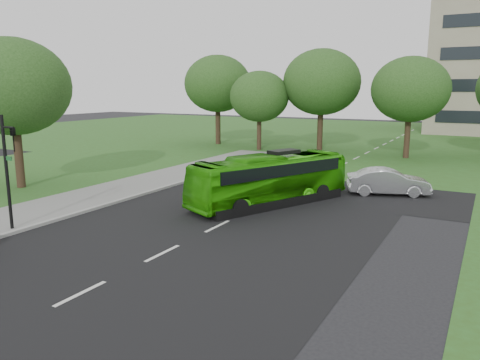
{
  "coord_description": "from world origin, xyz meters",
  "views": [
    {
      "loc": [
        10.55,
        -15.32,
        6.12
      ],
      "look_at": [
        -0.42,
        4.92,
        1.6
      ],
      "focal_mm": 35.0,
      "sensor_mm": 36.0,
      "label": 1
    }
  ],
  "objects_px": {
    "tree_side_near": "(12,87)",
    "traffic_light": "(8,165)",
    "tree_park_c": "(410,89)",
    "tree_park_b": "(322,82)",
    "tree_park_a": "(259,97)",
    "tree_park_f": "(218,84)",
    "sedan": "(388,182)",
    "bus": "(270,180)"
  },
  "relations": [
    {
      "from": "tree_park_c",
      "to": "tree_side_near",
      "type": "bearing_deg",
      "value": -127.7
    },
    {
      "from": "tree_park_c",
      "to": "tree_park_b",
      "type": "bearing_deg",
      "value": 170.36
    },
    {
      "from": "bus",
      "to": "sedan",
      "type": "bearing_deg",
      "value": 70.77
    },
    {
      "from": "tree_park_c",
      "to": "traffic_light",
      "type": "bearing_deg",
      "value": -109.81
    },
    {
      "from": "tree_side_near",
      "to": "bus",
      "type": "relative_size",
      "value": 0.96
    },
    {
      "from": "tree_park_f",
      "to": "tree_park_b",
      "type": "bearing_deg",
      "value": 1.34
    },
    {
      "from": "tree_park_b",
      "to": "traffic_light",
      "type": "relative_size",
      "value": 1.97
    },
    {
      "from": "tree_park_f",
      "to": "bus",
      "type": "relative_size",
      "value": 1.02
    },
    {
      "from": "bus",
      "to": "tree_side_near",
      "type": "bearing_deg",
      "value": -142.33
    },
    {
      "from": "tree_park_b",
      "to": "tree_park_a",
      "type": "bearing_deg",
      "value": -154.84
    },
    {
      "from": "sedan",
      "to": "traffic_light",
      "type": "relative_size",
      "value": 0.92
    },
    {
      "from": "tree_park_f",
      "to": "traffic_light",
      "type": "distance_m",
      "value": 33.69
    },
    {
      "from": "bus",
      "to": "traffic_light",
      "type": "relative_size",
      "value": 1.89
    },
    {
      "from": "bus",
      "to": "sedan",
      "type": "relative_size",
      "value": 2.05
    },
    {
      "from": "tree_park_a",
      "to": "tree_park_c",
      "type": "distance_m",
      "value": 14.14
    },
    {
      "from": "tree_park_a",
      "to": "traffic_light",
      "type": "height_order",
      "value": "tree_park_a"
    },
    {
      "from": "tree_park_f",
      "to": "sedan",
      "type": "height_order",
      "value": "tree_park_f"
    },
    {
      "from": "tree_side_near",
      "to": "traffic_light",
      "type": "height_order",
      "value": "tree_side_near"
    },
    {
      "from": "tree_park_a",
      "to": "tree_park_c",
      "type": "bearing_deg",
      "value": 4.59
    },
    {
      "from": "tree_park_b",
      "to": "tree_side_near",
      "type": "relative_size",
      "value": 1.09
    },
    {
      "from": "tree_park_b",
      "to": "sedan",
      "type": "xyz_separation_m",
      "value": [
        10.12,
        -17.31,
        -5.94
      ]
    },
    {
      "from": "tree_park_f",
      "to": "traffic_light",
      "type": "height_order",
      "value": "tree_park_f"
    },
    {
      "from": "tree_side_near",
      "to": "sedan",
      "type": "height_order",
      "value": "tree_side_near"
    },
    {
      "from": "tree_park_a",
      "to": "sedan",
      "type": "bearing_deg",
      "value": -43.29
    },
    {
      "from": "tree_park_a",
      "to": "bus",
      "type": "height_order",
      "value": "tree_park_a"
    },
    {
      "from": "tree_park_a",
      "to": "tree_park_c",
      "type": "relative_size",
      "value": 0.88
    },
    {
      "from": "tree_park_b",
      "to": "tree_park_f",
      "type": "bearing_deg",
      "value": -178.66
    },
    {
      "from": "tree_park_b",
      "to": "tree_park_c",
      "type": "xyz_separation_m",
      "value": [
        8.57,
        -1.46,
        -0.68
      ]
    },
    {
      "from": "tree_park_a",
      "to": "traffic_light",
      "type": "bearing_deg",
      "value": -84.47
    },
    {
      "from": "tree_park_c",
      "to": "sedan",
      "type": "distance_m",
      "value": 16.77
    },
    {
      "from": "bus",
      "to": "tree_park_a",
      "type": "bearing_deg",
      "value": 142.37
    },
    {
      "from": "tree_park_f",
      "to": "sedan",
      "type": "bearing_deg",
      "value": -37.92
    },
    {
      "from": "sedan",
      "to": "traffic_light",
      "type": "distance_m",
      "value": 19.94
    },
    {
      "from": "tree_park_b",
      "to": "traffic_light",
      "type": "distance_m",
      "value": 32.81
    },
    {
      "from": "tree_park_a",
      "to": "bus",
      "type": "bearing_deg",
      "value": -62.35
    },
    {
      "from": "tree_park_f",
      "to": "traffic_light",
      "type": "xyz_separation_m",
      "value": [
        9.13,
        -32.22,
        -3.64
      ]
    },
    {
      "from": "tree_park_a",
      "to": "sedan",
      "type": "relative_size",
      "value": 1.68
    },
    {
      "from": "tree_side_near",
      "to": "traffic_light",
      "type": "xyz_separation_m",
      "value": [
        7.95,
        -6.29,
        -3.25
      ]
    },
    {
      "from": "tree_park_a",
      "to": "tree_park_f",
      "type": "xyz_separation_m",
      "value": [
        -6.24,
        2.31,
        1.28
      ]
    },
    {
      "from": "tree_park_c",
      "to": "sedan",
      "type": "xyz_separation_m",
      "value": [
        1.55,
        -15.85,
        -5.26
      ]
    },
    {
      "from": "tree_park_f",
      "to": "bus",
      "type": "bearing_deg",
      "value": -53.17
    },
    {
      "from": "tree_park_c",
      "to": "traffic_light",
      "type": "height_order",
      "value": "tree_park_c"
    }
  ]
}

